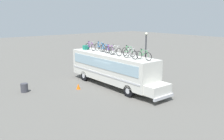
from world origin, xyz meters
name	(u,v)px	position (x,y,z in m)	size (l,w,h in m)	color
ground_plane	(112,85)	(0.00, 0.00, 0.00)	(120.00, 120.00, 0.00)	#605E59
bus	(113,68)	(0.17, 0.00, 1.74)	(11.38, 2.38, 3.03)	silver
luggage_bag_1	(86,47)	(-4.06, -0.20, 3.25)	(0.47, 0.50, 0.44)	#1E7F66
rooftop_bicycle_1	(90,47)	(-3.26, -0.15, 3.41)	(1.72, 0.44, 0.92)	black
rooftop_bicycle_2	(100,47)	(-2.31, 0.36, 3.43)	(1.80, 0.44, 0.96)	black
rooftop_bicycle_3	(105,49)	(-1.19, 0.11, 3.40)	(1.71, 0.44, 0.87)	black
rooftop_bicycle_4	(110,50)	(-0.21, -0.05, 3.40)	(1.66, 0.44, 0.88)	black
rooftop_bicycle_5	(115,51)	(0.83, -0.27, 3.43)	(1.73, 0.44, 0.96)	black
rooftop_bicycle_6	(128,52)	(1.91, 0.34, 3.42)	(1.67, 0.44, 0.95)	black
rooftop_bicycle_7	(130,54)	(2.88, -0.36, 3.42)	(1.75, 0.44, 0.95)	black
rooftop_bicycle_8	(144,55)	(3.96, 0.09, 3.40)	(1.70, 0.44, 0.88)	black
trash_bin	(24,88)	(-3.21, -7.17, 0.39)	(0.62, 0.62, 0.77)	#3F3F47
traffic_cone	(78,86)	(-1.00, -3.09, 0.26)	(0.37, 0.37, 0.52)	orange
street_lamp	(146,52)	(0.14, 4.43, 2.86)	(0.30, 0.30, 4.84)	#38383D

